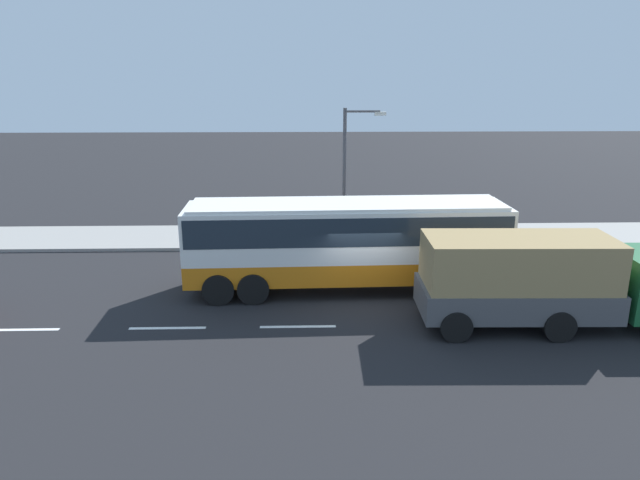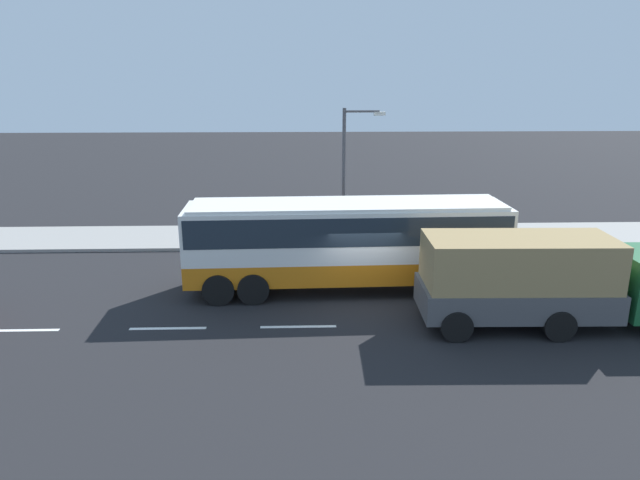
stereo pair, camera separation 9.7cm
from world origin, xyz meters
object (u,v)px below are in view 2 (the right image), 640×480
at_px(coach_bus, 347,236).
at_px(street_lamp, 349,166).
at_px(pedestrian_near_curb, 307,222).
at_px(cargo_truck, 549,278).

xyz_separation_m(coach_bus, street_lamp, (0.50, 5.68, 1.67)).
bearing_deg(pedestrian_near_curb, coach_bus, 57.63).
distance_m(pedestrian_near_curb, street_lamp, 3.28).
distance_m(coach_bus, street_lamp, 5.94).
height_order(cargo_truck, street_lamp, street_lamp).
bearing_deg(street_lamp, cargo_truck, -58.23).
relative_size(cargo_truck, pedestrian_near_curb, 5.42).
relative_size(pedestrian_near_curb, street_lamp, 0.25).
height_order(pedestrian_near_curb, street_lamp, street_lamp).
bearing_deg(pedestrian_near_curb, cargo_truck, 83.42).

